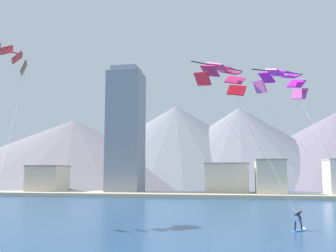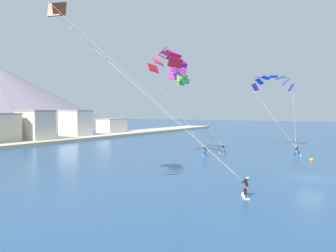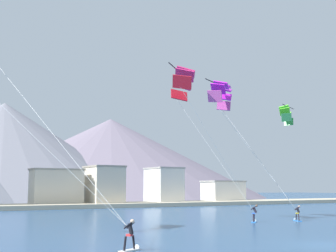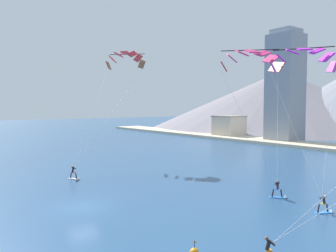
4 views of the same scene
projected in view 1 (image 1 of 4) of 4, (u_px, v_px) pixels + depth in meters
name	position (u px, v px, depth m)	size (l,w,h in m)	color
kitesurfer_far_left	(300.00, 224.00, 30.87)	(1.53, 1.50, 1.81)	#337FDB
parafoil_kite_mid_center	(282.00, 81.00, 36.86)	(8.09, 8.29, 13.62)	#BD4B9C
parafoil_kite_far_left	(223.00, 76.00, 36.80)	(8.86, 7.11, 14.00)	red
shoreline_strip	(218.00, 195.00, 71.51)	(180.00, 10.00, 0.70)	beige
shore_building_harbour_front	(270.00, 178.00, 71.83)	(5.69, 7.28, 7.19)	beige
shore_building_promenade_mid	(227.00, 179.00, 74.25)	(8.84, 4.29, 6.58)	beige
shore_building_old_town	(48.00, 180.00, 80.66)	(7.39, 7.21, 6.16)	beige
highrise_tower	(126.00, 131.00, 79.75)	(7.00, 7.00, 27.20)	gray
mountain_peak_west_ridge	(176.00, 145.00, 144.22)	(99.18, 99.18, 30.09)	gray
mountain_peak_central_summit	(73.00, 152.00, 132.84)	(105.77, 105.77, 23.06)	slate
mountain_peak_far_spur	(240.00, 146.00, 138.26)	(89.74, 89.74, 28.50)	gray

